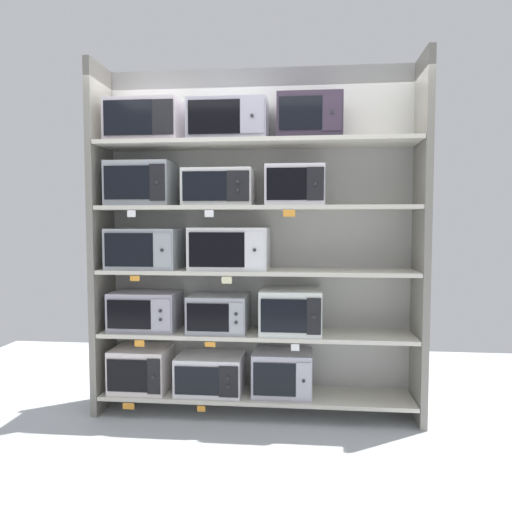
# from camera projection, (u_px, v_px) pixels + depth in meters

# --- Properties ---
(ground) EXTENTS (6.33, 6.00, 0.02)m
(ground) POSITION_uv_depth(u_px,v_px,m) (238.00, 483.00, 2.77)
(ground) COLOR #B2B7BC
(back_panel) EXTENTS (2.53, 0.04, 2.64)m
(back_panel) POSITION_uv_depth(u_px,v_px,m) (259.00, 239.00, 3.90)
(back_panel) COLOR #B2B2AD
(back_panel) RESTS_ON ground
(upright_left) EXTENTS (0.05, 0.41, 2.64)m
(upright_left) POSITION_uv_depth(u_px,v_px,m) (101.00, 240.00, 3.79)
(upright_left) COLOR gray
(upright_left) RESTS_ON ground
(upright_right) EXTENTS (0.05, 0.41, 2.64)m
(upright_right) POSITION_uv_depth(u_px,v_px,m) (421.00, 241.00, 3.55)
(upright_right) COLOR gray
(upright_right) RESTS_ON ground
(shelf_0) EXTENTS (2.33, 0.41, 0.03)m
(shelf_0) POSITION_uv_depth(u_px,v_px,m) (256.00, 395.00, 3.75)
(shelf_0) COLOR beige
(shelf_0) RESTS_ON ground
(microwave_0) EXTENTS (0.43, 0.40, 0.33)m
(microwave_0) POSITION_uv_depth(u_px,v_px,m) (141.00, 368.00, 3.82)
(microwave_0) COLOR silver
(microwave_0) RESTS_ON shelf_0
(microwave_1) EXTENTS (0.50, 0.39, 0.29)m
(microwave_1) POSITION_uv_depth(u_px,v_px,m) (210.00, 373.00, 3.77)
(microwave_1) COLOR silver
(microwave_1) RESTS_ON shelf_0
(microwave_2) EXTENTS (0.44, 0.34, 0.33)m
(microwave_2) POSITION_uv_depth(u_px,v_px,m) (283.00, 373.00, 3.71)
(microwave_2) COLOR #B4B2C1
(microwave_2) RESTS_ON shelf_0
(price_tag_0) EXTENTS (0.09, 0.00, 0.05)m
(price_tag_0) POSITION_uv_depth(u_px,v_px,m) (128.00, 406.00, 3.64)
(price_tag_0) COLOR orange
(price_tag_1) EXTENTS (0.06, 0.00, 0.04)m
(price_tag_1) POSITION_uv_depth(u_px,v_px,m) (201.00, 409.00, 3.58)
(price_tag_1) COLOR orange
(shelf_1) EXTENTS (2.33, 0.41, 0.03)m
(shelf_1) POSITION_uv_depth(u_px,v_px,m) (256.00, 334.00, 3.72)
(shelf_1) COLOR beige
(microwave_3) EXTENTS (0.51, 0.36, 0.29)m
(microwave_3) POSITION_uv_depth(u_px,v_px,m) (146.00, 311.00, 3.79)
(microwave_3) COLOR #A19FAB
(microwave_3) RESTS_ON shelf_1
(microwave_4) EXTENTS (0.44, 0.39, 0.28)m
(microwave_4) POSITION_uv_depth(u_px,v_px,m) (219.00, 313.00, 3.73)
(microwave_4) COLOR #A1A2AA
(microwave_4) RESTS_ON shelf_1
(microwave_5) EXTENTS (0.45, 0.41, 0.33)m
(microwave_5) POSITION_uv_depth(u_px,v_px,m) (291.00, 311.00, 3.68)
(microwave_5) COLOR silver
(microwave_5) RESTS_ON shelf_1
(price_tag_2) EXTENTS (0.07, 0.00, 0.05)m
(price_tag_2) POSITION_uv_depth(u_px,v_px,m) (139.00, 343.00, 3.60)
(price_tag_2) COLOR orange
(price_tag_3) EXTENTS (0.08, 0.00, 0.04)m
(price_tag_3) POSITION_uv_depth(u_px,v_px,m) (210.00, 344.00, 3.54)
(price_tag_3) COLOR orange
(price_tag_4) EXTENTS (0.06, 0.00, 0.05)m
(price_tag_4) POSITION_uv_depth(u_px,v_px,m) (295.00, 347.00, 3.48)
(price_tag_4) COLOR white
(shelf_2) EXTENTS (2.33, 0.41, 0.03)m
(shelf_2) POSITION_uv_depth(u_px,v_px,m) (256.00, 271.00, 3.69)
(shelf_2) COLOR beige
(microwave_6) EXTENTS (0.53, 0.41, 0.30)m
(microwave_6) POSITION_uv_depth(u_px,v_px,m) (146.00, 249.00, 3.76)
(microwave_6) COLOR #999FA3
(microwave_6) RESTS_ON shelf_2
(microwave_7) EXTENTS (0.58, 0.41, 0.31)m
(microwave_7) POSITION_uv_depth(u_px,v_px,m) (230.00, 248.00, 3.69)
(microwave_7) COLOR silver
(microwave_7) RESTS_ON shelf_2
(price_tag_5) EXTENTS (0.07, 0.00, 0.04)m
(price_tag_5) POSITION_uv_depth(u_px,v_px,m) (135.00, 278.00, 3.57)
(price_tag_5) COLOR orange
(price_tag_6) EXTENTS (0.07, 0.00, 0.05)m
(price_tag_6) POSITION_uv_depth(u_px,v_px,m) (227.00, 280.00, 3.50)
(price_tag_6) COLOR beige
(shelf_3) EXTENTS (2.33, 0.41, 0.03)m
(shelf_3) POSITION_uv_depth(u_px,v_px,m) (256.00, 208.00, 3.66)
(shelf_3) COLOR beige
(microwave_8) EXTENTS (0.48, 0.38, 0.33)m
(microwave_8) POSITION_uv_depth(u_px,v_px,m) (142.00, 184.00, 3.73)
(microwave_8) COLOR #979CA2
(microwave_8) RESTS_ON shelf_3
(microwave_9) EXTENTS (0.51, 0.37, 0.27)m
(microwave_9) POSITION_uv_depth(u_px,v_px,m) (219.00, 188.00, 3.67)
(microwave_9) COLOR silver
(microwave_9) RESTS_ON shelf_3
(microwave_10) EXTENTS (0.42, 0.42, 0.29)m
(microwave_10) POSITION_uv_depth(u_px,v_px,m) (295.00, 186.00, 3.61)
(microwave_10) COLOR silver
(microwave_10) RESTS_ON shelf_3
(price_tag_7) EXTENTS (0.06, 0.00, 0.05)m
(price_tag_7) POSITION_uv_depth(u_px,v_px,m) (131.00, 214.00, 3.54)
(price_tag_7) COLOR white
(price_tag_8) EXTENTS (0.06, 0.00, 0.05)m
(price_tag_8) POSITION_uv_depth(u_px,v_px,m) (209.00, 214.00, 3.48)
(price_tag_8) COLOR white
(price_tag_9) EXTENTS (0.08, 0.00, 0.05)m
(price_tag_9) POSITION_uv_depth(u_px,v_px,m) (289.00, 213.00, 3.42)
(price_tag_9) COLOR orange
(shelf_4) EXTENTS (2.33, 0.41, 0.03)m
(shelf_4) POSITION_uv_depth(u_px,v_px,m) (256.00, 143.00, 3.62)
(shelf_4) COLOR beige
(microwave_11) EXTENTS (0.54, 0.35, 0.31)m
(microwave_11) POSITION_uv_depth(u_px,v_px,m) (145.00, 122.00, 3.69)
(microwave_11) COLOR #BEB2BB
(microwave_11) RESTS_ON shelf_4
(microwave_12) EXTENTS (0.57, 0.36, 0.29)m
(microwave_12) POSITION_uv_depth(u_px,v_px,m) (229.00, 121.00, 3.63)
(microwave_12) COLOR #9E9DAD
(microwave_12) RESTS_ON shelf_4
(microwave_13) EXTENTS (0.46, 0.41, 0.31)m
(microwave_13) POSITION_uv_depth(u_px,v_px,m) (310.00, 119.00, 3.57)
(microwave_13) COLOR #34293A
(microwave_13) RESTS_ON shelf_4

